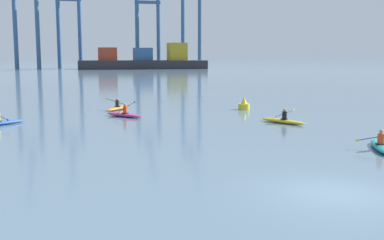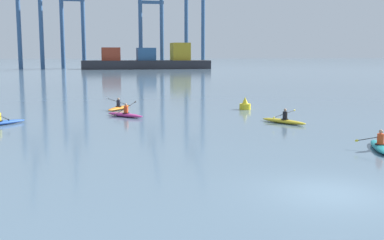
# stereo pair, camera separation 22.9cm
# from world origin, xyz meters

# --- Properties ---
(ground_plane) EXTENTS (800.00, 800.00, 0.00)m
(ground_plane) POSITION_xyz_m (0.00, 0.00, 0.00)
(ground_plane) COLOR slate
(container_barge) EXTENTS (36.26, 8.85, 7.45)m
(container_barge) POSITION_xyz_m (8.36, 124.66, 2.30)
(container_barge) COLOR #28282D
(container_barge) RESTS_ON ground
(gantry_crane_west) EXTENTS (7.25, 17.24, 37.16)m
(gantry_crane_west) POSITION_xyz_m (-24.25, 131.30, 17.68)
(gantry_crane_west) COLOR #335684
(gantry_crane_west) RESTS_ON ground
(gantry_crane_west_mid) EXTENTS (7.27, 20.48, 32.93)m
(gantry_crane_west_mid) POSITION_xyz_m (-12.51, 133.35, 16.51)
(gantry_crane_west_mid) COLOR #335684
(gantry_crane_west_mid) RESTS_ON ground
(gantry_crane_east_mid) EXTENTS (7.70, 18.65, 32.72)m
(gantry_crane_east_mid) POSITION_xyz_m (10.64, 132.97, 16.18)
(gantry_crane_east_mid) COLOR #335684
(gantry_crane_east_mid) RESTS_ON ground
(gantry_crane_east) EXTENTS (6.66, 18.98, 36.86)m
(gantry_crane_east) POSITION_xyz_m (25.05, 137.26, 18.80)
(gantry_crane_east) COLOR #335684
(gantry_crane_east) RESTS_ON ground
(channel_buoy) EXTENTS (0.90, 0.90, 1.00)m
(channel_buoy) POSITION_xyz_m (4.49, 22.65, 0.36)
(channel_buoy) COLOR yellow
(channel_buoy) RESTS_ON ground
(kayak_orange) EXTENTS (2.27, 3.22, 0.95)m
(kayak_orange) POSITION_xyz_m (-5.33, 24.53, 0.17)
(kayak_orange) COLOR orange
(kayak_orange) RESTS_ON ground
(kayak_magenta) EXTENTS (2.64, 3.00, 1.06)m
(kayak_magenta) POSITION_xyz_m (-5.15, 20.11, 0.17)
(kayak_magenta) COLOR #C13384
(kayak_magenta) RESTS_ON ground
(kayak_yellow) EXTENTS (2.21, 3.25, 0.95)m
(kayak_yellow) POSITION_xyz_m (4.54, 14.85, 0.17)
(kayak_yellow) COLOR yellow
(kayak_yellow) RESTS_ON ground
(kayak_teal) EXTENTS (2.09, 3.36, 0.95)m
(kayak_teal) POSITION_xyz_m (5.60, 6.01, 0.17)
(kayak_teal) COLOR teal
(kayak_teal) RESTS_ON ground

